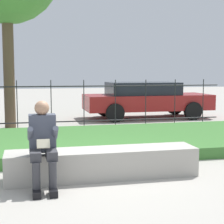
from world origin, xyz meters
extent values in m
plane|color=#A8A399|center=(0.00, 0.00, 0.00)|extent=(60.00, 60.00, 0.00)
cube|color=#ADA89E|center=(0.04, 0.00, 0.23)|extent=(3.00, 0.60, 0.45)
cube|color=gray|center=(0.04, 0.00, 0.04)|extent=(2.88, 0.55, 0.08)
cube|color=black|center=(-1.01, -0.70, 0.04)|extent=(0.11, 0.26, 0.09)
cylinder|color=#38383D|center=(-1.01, -0.64, 0.27)|extent=(0.11, 0.11, 0.36)
cube|color=#38383D|center=(-1.01, -0.43, 0.51)|extent=(0.15, 0.42, 0.13)
cube|color=black|center=(-0.79, -0.70, 0.04)|extent=(0.11, 0.26, 0.09)
cylinder|color=#38383D|center=(-0.79, -0.64, 0.27)|extent=(0.11, 0.11, 0.36)
cube|color=#38383D|center=(-0.79, -0.43, 0.51)|extent=(0.15, 0.42, 0.13)
cube|color=#424756|center=(-0.90, -0.22, 0.78)|extent=(0.38, 0.24, 0.54)
sphere|color=tan|center=(-0.90, -0.24, 1.15)|extent=(0.21, 0.21, 0.21)
cylinder|color=#424756|center=(-1.07, -0.38, 0.80)|extent=(0.08, 0.29, 0.24)
cylinder|color=#424756|center=(-0.73, -0.38, 0.80)|extent=(0.08, 0.29, 0.24)
cube|color=beige|center=(-0.90, -0.48, 0.67)|extent=(0.18, 0.09, 0.13)
cube|color=#3D7533|center=(0.00, 2.40, 0.11)|extent=(10.96, 3.40, 0.22)
cylinder|color=#232326|center=(0.00, 4.55, 0.28)|extent=(8.96, 0.03, 0.03)
cylinder|color=#232326|center=(0.00, 4.55, 1.25)|extent=(8.96, 0.03, 0.03)
cylinder|color=#232326|center=(-1.34, 4.55, 0.71)|extent=(0.02, 0.02, 1.42)
cylinder|color=#232326|center=(-0.45, 4.55, 0.71)|extent=(0.02, 0.02, 1.42)
cylinder|color=#232326|center=(0.45, 4.55, 0.71)|extent=(0.02, 0.02, 1.42)
cylinder|color=#232326|center=(1.34, 4.55, 0.71)|extent=(0.02, 0.02, 1.42)
cylinder|color=#232326|center=(2.24, 4.55, 0.71)|extent=(0.02, 0.02, 1.42)
cylinder|color=#232326|center=(3.13, 4.55, 0.71)|extent=(0.02, 0.02, 1.42)
cylinder|color=#232326|center=(4.03, 4.55, 0.71)|extent=(0.02, 0.02, 1.42)
cube|color=maroon|center=(3.08, 6.94, 0.57)|extent=(4.44, 1.69, 0.53)
cube|color=black|center=(2.91, 6.94, 1.05)|extent=(2.44, 1.48, 0.43)
cylinder|color=black|center=(4.45, 6.12, 0.31)|extent=(0.62, 0.20, 0.62)
cylinder|color=black|center=(4.46, 7.75, 0.31)|extent=(0.62, 0.20, 0.62)
cylinder|color=black|center=(1.71, 6.13, 0.31)|extent=(0.62, 0.20, 0.62)
cylinder|color=black|center=(1.71, 7.76, 0.31)|extent=(0.62, 0.20, 0.62)
cylinder|color=brown|center=(-1.57, 5.68, 1.85)|extent=(0.32, 0.32, 3.70)
camera|label=1|loc=(-1.12, -5.64, 1.68)|focal=60.00mm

